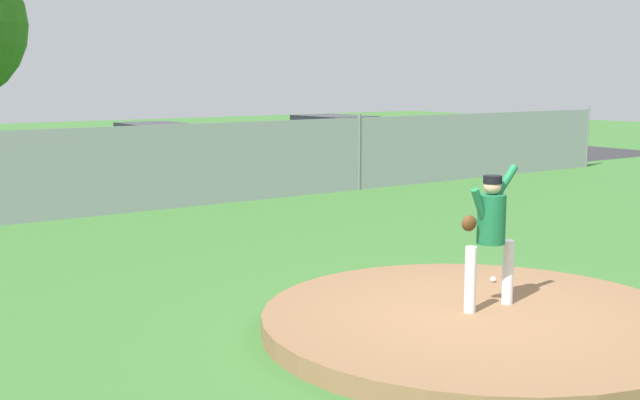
% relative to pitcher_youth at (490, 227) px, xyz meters
% --- Properties ---
extents(ground_plane, '(80.00, 80.00, 0.00)m').
position_rel_pitcher_youth_xyz_m(ground_plane, '(-0.23, 5.91, -1.16)').
color(ground_plane, '#386B2D').
extents(asphalt_strip, '(44.00, 7.00, 0.01)m').
position_rel_pitcher_youth_xyz_m(asphalt_strip, '(-0.23, 14.41, -1.16)').
color(asphalt_strip, '#2B2B2D').
rests_on(asphalt_strip, ground_plane).
extents(pitchers_mound, '(4.87, 4.87, 0.22)m').
position_rel_pitcher_youth_xyz_m(pitchers_mound, '(-0.23, -0.09, -1.05)').
color(pitchers_mound, brown).
rests_on(pitchers_mound, ground_plane).
extents(pitcher_youth, '(0.79, 0.32, 1.63)m').
position_rel_pitcher_youth_xyz_m(pitcher_youth, '(0.00, 0.00, 0.00)').
color(pitcher_youth, silver).
rests_on(pitcher_youth, pitchers_mound).
extents(baseball, '(0.07, 0.07, 0.07)m').
position_rel_pitcher_youth_xyz_m(baseball, '(0.93, 0.78, -0.90)').
color(baseball, white).
rests_on(baseball, pitchers_mound).
extents(chainlink_fence, '(30.62, 0.07, 1.93)m').
position_rel_pitcher_youth_xyz_m(chainlink_fence, '(-0.23, 9.91, -0.25)').
color(chainlink_fence, gray).
rests_on(chainlink_fence, ground_plane).
extents(parked_car_silver, '(2.06, 4.56, 1.65)m').
position_rel_pitcher_youth_xyz_m(parked_car_silver, '(8.28, 14.26, -0.38)').
color(parked_car_silver, '#B7BABF').
rests_on(parked_car_silver, ground_plane).
extents(parked_car_burgundy, '(1.80, 4.03, 1.57)m').
position_rel_pitcher_youth_xyz_m(parked_car_burgundy, '(2.51, 14.75, -0.41)').
color(parked_car_burgundy, maroon).
rests_on(parked_car_burgundy, ground_plane).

